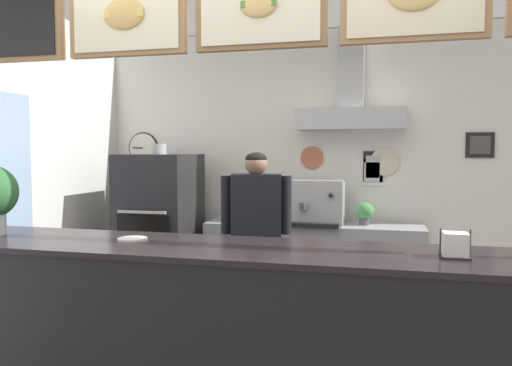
{
  "coord_description": "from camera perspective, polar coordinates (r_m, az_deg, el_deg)",
  "views": [
    {
      "loc": [
        0.66,
        -2.93,
        1.57
      ],
      "look_at": [
        -0.24,
        0.63,
        1.34
      ],
      "focal_mm": 35.58,
      "sensor_mm": 36.0,
      "label": 1
    }
  ],
  "objects": [
    {
      "name": "back_prep_counter",
      "position": [
        4.92,
        6.45,
        -9.7
      ],
      "size": [
        2.03,
        0.52,
        0.89
      ],
      "color": "#A3A5AD",
      "rests_on": "ground_plane"
    },
    {
      "name": "service_counter",
      "position": [
        2.79,
        -0.59,
        -18.12
      ],
      "size": [
        4.07,
        0.67,
        1.07
      ],
      "color": "black",
      "rests_on": "ground_plane"
    },
    {
      "name": "napkin_holder",
      "position": [
        2.57,
        21.48,
        -6.6
      ],
      "size": [
        0.14,
        0.13,
        0.13
      ],
      "color": "#262628",
      "rests_on": "service_counter"
    },
    {
      "name": "pizza_oven",
      "position": [
        5.04,
        -10.73,
        -5.55
      ],
      "size": [
        0.67,
        0.75,
        1.64
      ],
      "color": "#232326",
      "rests_on": "ground_plane"
    },
    {
      "name": "potted_thyme",
      "position": [
        5.0,
        -2.4,
        -3.09
      ],
      "size": [
        0.14,
        0.14,
        0.18
      ],
      "color": "#4C4C51",
      "rests_on": "back_prep_counter"
    },
    {
      "name": "back_wall_assembly",
      "position": [
        5.03,
        6.86,
        2.67
      ],
      "size": [
        4.54,
        2.55,
        2.78
      ],
      "color": "gray",
      "rests_on": "ground_plane"
    },
    {
      "name": "espresso_machine",
      "position": [
        4.78,
        6.9,
        -2.15
      ],
      "size": [
        0.5,
        0.49,
        0.42
      ],
      "color": "#B7BABF",
      "rests_on": "back_prep_counter"
    },
    {
      "name": "potted_sage",
      "position": [
        4.79,
        12.08,
        -3.19
      ],
      "size": [
        0.18,
        0.18,
        0.21
      ],
      "color": "#4C4C51",
      "rests_on": "back_prep_counter"
    },
    {
      "name": "shop_worker",
      "position": [
        3.9,
        0.01,
        -7.22
      ],
      "size": [
        0.53,
        0.3,
        1.56
      ],
      "rotation": [
        0.0,
        0.0,
        3.37
      ],
      "color": "#232328",
      "rests_on": "ground_plane"
    },
    {
      "name": "condiment_plate",
      "position": [
        2.94,
        -13.73,
        -6.14
      ],
      "size": [
        0.17,
        0.17,
        0.01
      ],
      "color": "white",
      "rests_on": "service_counter"
    }
  ]
}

